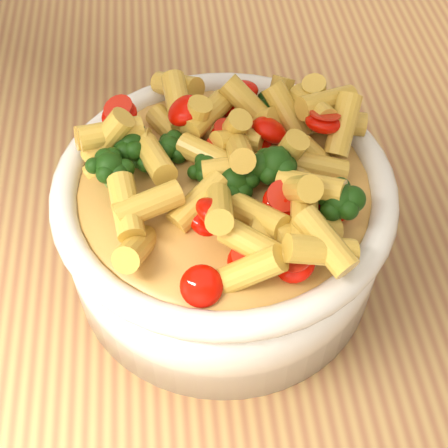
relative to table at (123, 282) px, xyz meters
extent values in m
cube|color=#A88048|center=(0.00, 0.00, 0.08)|extent=(1.20, 0.80, 0.04)
cylinder|color=#A88048|center=(0.55, 0.35, -0.37)|extent=(0.05, 0.05, 0.86)
cylinder|color=white|center=(0.10, -0.06, 0.15)|extent=(0.25, 0.25, 0.10)
ellipsoid|color=white|center=(0.10, -0.06, 0.12)|extent=(0.23, 0.23, 0.04)
torus|color=white|center=(0.10, -0.06, 0.20)|extent=(0.26, 0.26, 0.02)
ellipsoid|color=#E5AC4E|center=(0.10, -0.06, 0.20)|extent=(0.22, 0.22, 0.02)
camera|label=1|loc=(0.07, -0.37, 0.55)|focal=50.00mm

